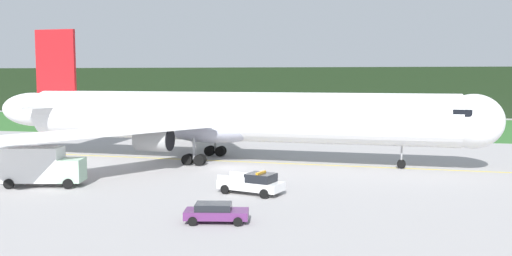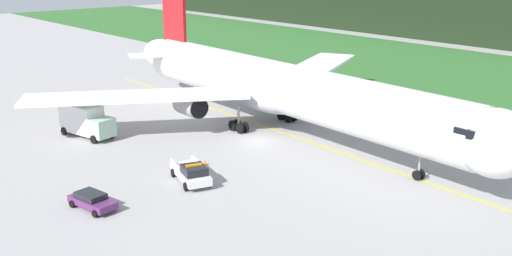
% 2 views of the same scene
% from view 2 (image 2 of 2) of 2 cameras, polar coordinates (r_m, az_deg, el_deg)
% --- Properties ---
extents(ground, '(320.00, 320.00, 0.00)m').
position_cam_2_polar(ground, '(64.71, 0.19, -1.18)').
color(ground, '#9C9999').
extents(grass_verge, '(320.00, 44.71, 0.04)m').
position_cam_2_polar(grass_verge, '(104.17, 22.04, 4.36)').
color(grass_verge, '#2F622A').
rests_on(grass_verge, ground).
extents(taxiway_centerline_main, '(77.77, 3.02, 0.01)m').
position_cam_2_polar(taxiway_centerline_main, '(67.56, 2.55, -0.43)').
color(taxiway_centerline_main, yellow).
rests_on(taxiway_centerline_main, ground).
extents(airliner, '(59.02, 50.17, 15.33)m').
position_cam_2_polar(airliner, '(66.76, 2.25, 3.79)').
color(airliner, white).
rests_on(airliner, ground).
extents(ops_pickup_truck, '(5.74, 3.48, 1.94)m').
position_cam_2_polar(ops_pickup_truck, '(53.05, -6.13, -4.24)').
color(ops_pickup_truck, silver).
rests_on(ops_pickup_truck, ground).
extents(catering_truck, '(7.13, 3.93, 3.65)m').
position_cam_2_polar(catering_truck, '(68.17, -15.81, 0.71)').
color(catering_truck, '#9CC1A5').
rests_on(catering_truck, ground).
extents(staff_car, '(4.48, 2.62, 1.30)m').
position_cam_2_polar(staff_car, '(49.36, -15.25, -6.61)').
color(staff_car, '#58275E').
rests_on(staff_car, ground).
extents(apron_cone, '(0.48, 0.48, 0.61)m').
position_cam_2_polar(apron_cone, '(57.39, -4.88, -3.24)').
color(apron_cone, black).
rests_on(apron_cone, ground).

